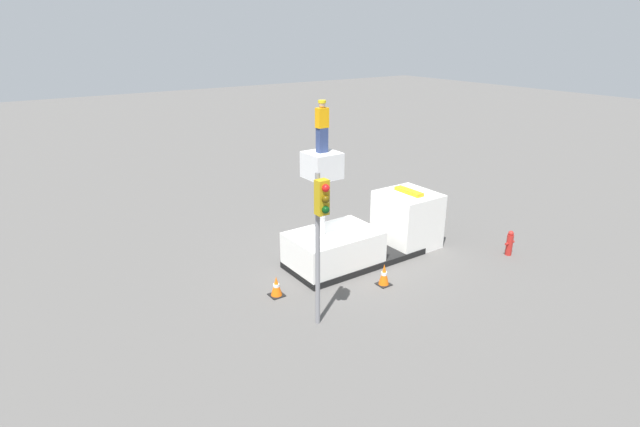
{
  "coord_description": "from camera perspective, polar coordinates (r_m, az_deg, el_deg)",
  "views": [
    {
      "loc": [
        -11.07,
        -13.65,
        8.42
      ],
      "look_at": [
        -2.61,
        -1.39,
        2.92
      ],
      "focal_mm": 28.0,
      "sensor_mm": 36.0,
      "label": 1
    }
  ],
  "objects": [
    {
      "name": "fire_hydrant",
      "position": [
        21.08,
        20.85,
        -3.18
      ],
      "size": [
        0.49,
        0.25,
        1.03
      ],
      "color": "#B2231E",
      "rests_on": "ground"
    },
    {
      "name": "traffic_cone_curbside",
      "position": [
        17.66,
        7.33,
        -6.98
      ],
      "size": [
        0.46,
        0.46,
        0.79
      ],
      "color": "black",
      "rests_on": "ground"
    },
    {
      "name": "traffic_cone_rear",
      "position": [
        16.93,
        -5.01,
        -8.33
      ],
      "size": [
        0.48,
        0.48,
        0.7
      ],
      "color": "black",
      "rests_on": "ground"
    },
    {
      "name": "traffic_light_pole",
      "position": [
        13.97,
        0.07,
        -0.9
      ],
      "size": [
        0.34,
        0.57,
        4.75
      ],
      "color": "gray",
      "rests_on": "ground"
    },
    {
      "name": "worker",
      "position": [
        16.9,
        0.23,
        9.92
      ],
      "size": [
        0.4,
        0.26,
        1.75
      ],
      "color": "navy",
      "rests_on": "bucket_truck"
    },
    {
      "name": "bucket_truck",
      "position": [
        19.45,
        5.53,
        -2.32
      ],
      "size": [
        6.43,
        2.28,
        4.5
      ],
      "color": "black",
      "rests_on": "ground"
    },
    {
      "name": "ground_plane",
      "position": [
        19.49,
        4.01,
        -5.37
      ],
      "size": [
        120.0,
        120.0,
        0.0
      ],
      "primitive_type": "plane",
      "color": "#565451"
    }
  ]
}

